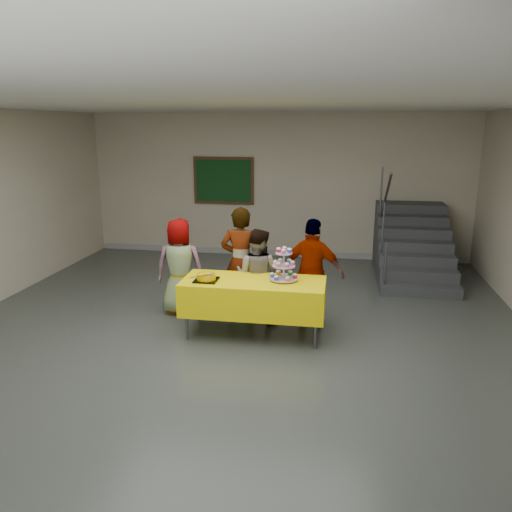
{
  "coord_description": "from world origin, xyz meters",
  "views": [
    {
      "loc": [
        1.32,
        -5.44,
        2.74
      ],
      "look_at": [
        0.25,
        0.92,
        1.05
      ],
      "focal_mm": 35.0,
      "sensor_mm": 36.0,
      "label": 1
    }
  ],
  "objects": [
    {
      "name": "room_shell",
      "position": [
        0.0,
        0.02,
        2.13
      ],
      "size": [
        10.0,
        10.04,
        3.02
      ],
      "color": "#4C514C",
      "rests_on": "ground"
    },
    {
      "name": "bear_cake",
      "position": [
        -0.36,
        0.61,
        0.83
      ],
      "size": [
        0.32,
        0.36,
        0.12
      ],
      "color": "black",
      "rests_on": "bake_table"
    },
    {
      "name": "schoolchild_a",
      "position": [
        -0.97,
        1.37,
        0.72
      ],
      "size": [
        0.76,
        0.54,
        1.44
      ],
      "primitive_type": "imported",
      "rotation": [
        0.0,
        0.0,
        3.27
      ],
      "color": "#5C5C65",
      "rests_on": "ground"
    },
    {
      "name": "schoolchild_c",
      "position": [
        0.21,
        1.23,
        0.68
      ],
      "size": [
        0.76,
        0.65,
        1.36
      ],
      "primitive_type": "imported",
      "rotation": [
        0.0,
        0.0,
        2.91
      ],
      "color": "slate",
      "rests_on": "ground"
    },
    {
      "name": "schoolchild_d",
      "position": [
        0.99,
        1.25,
        0.76
      ],
      "size": [
        0.95,
        0.57,
        1.52
      ],
      "primitive_type": "imported",
      "rotation": [
        0.0,
        0.0,
        2.91
      ],
      "color": "slate",
      "rests_on": "ground"
    },
    {
      "name": "bake_table",
      "position": [
        0.25,
        0.72,
        0.56
      ],
      "size": [
        1.88,
        0.78,
        0.77
      ],
      "color": "#595960",
      "rests_on": "ground"
    },
    {
      "name": "noticeboard",
      "position": [
        -1.14,
        4.96,
        1.6
      ],
      "size": [
        1.3,
        0.05,
        1.0
      ],
      "color": "#472B16",
      "rests_on": "ground"
    },
    {
      "name": "staircase",
      "position": [
        2.7,
        4.13,
        0.49
      ],
      "size": [
        1.3,
        2.4,
        2.04
      ],
      "color": "#424447",
      "rests_on": "ground"
    },
    {
      "name": "schoolchild_b",
      "position": [
        -0.06,
        1.41,
        0.81
      ],
      "size": [
        0.61,
        0.41,
        1.63
      ],
      "primitive_type": "imported",
      "rotation": [
        0.0,
        0.0,
        3.11
      ],
      "color": "slate",
      "rests_on": "ground"
    },
    {
      "name": "cupcake_stand",
      "position": [
        0.64,
        0.78,
        0.95
      ],
      "size": [
        0.38,
        0.38,
        0.44
      ],
      "color": "silver",
      "rests_on": "bake_table"
    }
  ]
}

